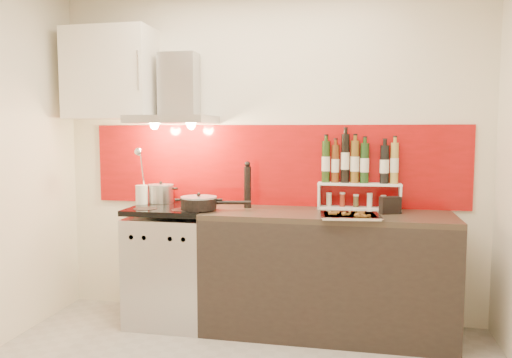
% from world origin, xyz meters
% --- Properties ---
extents(back_wall, '(3.40, 0.02, 2.60)m').
position_xyz_m(back_wall, '(0.00, 1.40, 1.30)').
color(back_wall, silver).
rests_on(back_wall, ground).
extents(backsplash, '(3.00, 0.02, 0.64)m').
position_xyz_m(backsplash, '(0.05, 1.39, 1.22)').
color(backsplash, '#8C0A07').
rests_on(backsplash, back_wall).
extents(range_stove, '(0.60, 0.60, 0.91)m').
position_xyz_m(range_stove, '(-0.70, 1.10, 0.44)').
color(range_stove, '#B7B7BA').
rests_on(range_stove, ground).
extents(counter, '(1.80, 0.60, 0.90)m').
position_xyz_m(counter, '(0.50, 1.10, 0.45)').
color(counter, black).
rests_on(counter, ground).
extents(range_hood, '(0.62, 0.50, 0.61)m').
position_xyz_m(range_hood, '(-0.70, 1.24, 1.74)').
color(range_hood, '#B7B7BA').
rests_on(range_hood, back_wall).
extents(upper_cabinet, '(0.70, 0.35, 0.72)m').
position_xyz_m(upper_cabinet, '(-1.25, 1.22, 1.95)').
color(upper_cabinet, '#EEE4CF').
rests_on(upper_cabinet, back_wall).
extents(stock_pot, '(0.20, 0.20, 0.18)m').
position_xyz_m(stock_pot, '(-0.85, 1.27, 0.99)').
color(stock_pot, '#B7B7BA').
rests_on(stock_pot, range_stove).
extents(saute_pan, '(0.52, 0.27, 0.13)m').
position_xyz_m(saute_pan, '(-0.44, 1.00, 0.96)').
color(saute_pan, black).
rests_on(saute_pan, range_stove).
extents(utensil_jar, '(0.10, 0.15, 0.46)m').
position_xyz_m(utensil_jar, '(-0.98, 1.16, 1.04)').
color(utensil_jar, silver).
rests_on(utensil_jar, range_stove).
extents(pepper_mill, '(0.06, 0.06, 0.36)m').
position_xyz_m(pepper_mill, '(-0.12, 1.21, 1.07)').
color(pepper_mill, black).
rests_on(pepper_mill, counter).
extents(step_shelf, '(0.62, 0.17, 0.57)m').
position_xyz_m(step_shelf, '(0.71, 1.32, 1.16)').
color(step_shelf, white).
rests_on(step_shelf, counter).
extents(caddy_box, '(0.16, 0.12, 0.13)m').
position_xyz_m(caddy_box, '(0.94, 1.14, 0.96)').
color(caddy_box, black).
rests_on(caddy_box, counter).
extents(baking_tray, '(0.44, 0.36, 0.03)m').
position_xyz_m(baking_tray, '(0.66, 0.91, 0.92)').
color(baking_tray, silver).
rests_on(baking_tray, counter).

